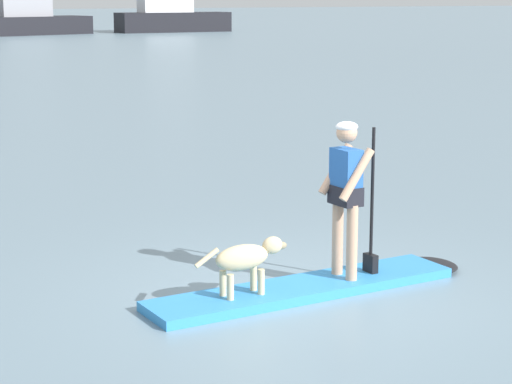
{
  "coord_description": "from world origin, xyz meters",
  "views": [
    {
      "loc": [
        -5.1,
        -8.04,
        3.06
      ],
      "look_at": [
        0.0,
        1.0,
        0.9
      ],
      "focal_mm": 66.74,
      "sensor_mm": 36.0,
      "label": 1
    }
  ],
  "objects_px": {
    "dog": "(246,258)",
    "moored_boat_starboard": "(171,13)",
    "person_paddler": "(347,188)",
    "paddleboard": "(321,285)",
    "moored_boat_outer": "(27,18)"
  },
  "relations": [
    {
      "from": "paddleboard",
      "to": "person_paddler",
      "type": "distance_m",
      "value": 1.06
    },
    {
      "from": "paddleboard",
      "to": "person_paddler",
      "type": "relative_size",
      "value": 2.24
    },
    {
      "from": "paddleboard",
      "to": "moored_boat_starboard",
      "type": "xyz_separation_m",
      "value": [
        28.09,
        65.81,
        1.53
      ]
    },
    {
      "from": "dog",
      "to": "moored_boat_starboard",
      "type": "bearing_deg",
      "value": 66.22
    },
    {
      "from": "dog",
      "to": "moored_boat_outer",
      "type": "bearing_deg",
      "value": 75.64
    },
    {
      "from": "person_paddler",
      "to": "dog",
      "type": "relative_size",
      "value": 1.59
    },
    {
      "from": "moored_boat_outer",
      "to": "moored_boat_starboard",
      "type": "height_order",
      "value": "moored_boat_starboard"
    },
    {
      "from": "person_paddler",
      "to": "paddleboard",
      "type": "bearing_deg",
      "value": -179.12
    },
    {
      "from": "paddleboard",
      "to": "moored_boat_outer",
      "type": "height_order",
      "value": "moored_boat_outer"
    },
    {
      "from": "paddleboard",
      "to": "person_paddler",
      "type": "xyz_separation_m",
      "value": [
        0.31,
        0.0,
        1.02
      ]
    },
    {
      "from": "dog",
      "to": "moored_boat_starboard",
      "type": "distance_m",
      "value": 71.94
    },
    {
      "from": "person_paddler",
      "to": "moored_boat_starboard",
      "type": "relative_size",
      "value": 0.14
    },
    {
      "from": "moored_boat_outer",
      "to": "moored_boat_starboard",
      "type": "bearing_deg",
      "value": -1.44
    },
    {
      "from": "moored_boat_starboard",
      "to": "dog",
      "type": "bearing_deg",
      "value": -113.78
    },
    {
      "from": "moored_boat_outer",
      "to": "paddleboard",
      "type": "bearing_deg",
      "value": -103.62
    }
  ]
}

